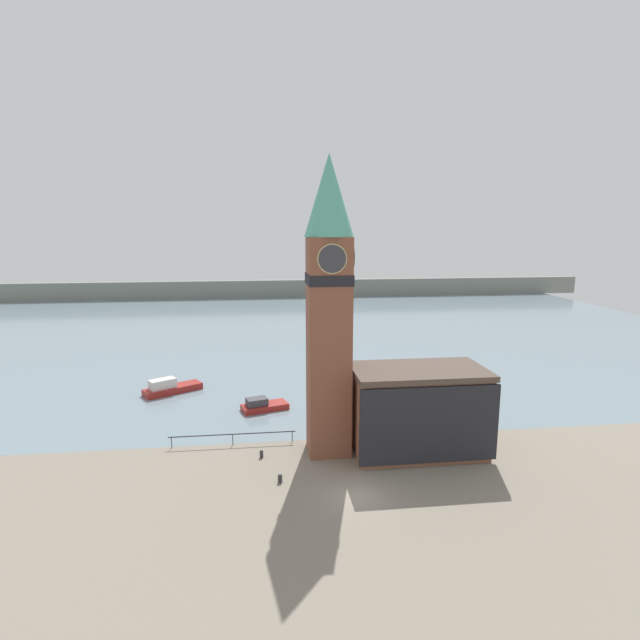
{
  "coord_description": "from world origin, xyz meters",
  "views": [
    {
      "loc": [
        -6.96,
        -33.58,
        19.78
      ],
      "look_at": [
        -2.08,
        6.11,
        12.39
      ],
      "focal_mm": 28.0,
      "sensor_mm": 36.0,
      "label": 1
    }
  ],
  "objects_px": {
    "clock_tower": "(329,300)",
    "mooring_bollard_near": "(261,453)",
    "mooring_bollard_far": "(280,478)",
    "boat_near": "(263,405)",
    "boat_far": "(170,388)",
    "pier_building": "(418,410)"
  },
  "relations": [
    {
      "from": "pier_building",
      "to": "boat_near",
      "type": "distance_m",
      "value": 18.52
    },
    {
      "from": "clock_tower",
      "to": "boat_far",
      "type": "relative_size",
      "value": 3.67
    },
    {
      "from": "mooring_bollard_near",
      "to": "mooring_bollard_far",
      "type": "height_order",
      "value": "mooring_bollard_far"
    },
    {
      "from": "clock_tower",
      "to": "boat_near",
      "type": "bearing_deg",
      "value": 117.78
    },
    {
      "from": "mooring_bollard_near",
      "to": "boat_near",
      "type": "bearing_deg",
      "value": 88.92
    },
    {
      "from": "boat_near",
      "to": "mooring_bollard_near",
      "type": "bearing_deg",
      "value": -108.67
    },
    {
      "from": "boat_far",
      "to": "mooring_bollard_far",
      "type": "height_order",
      "value": "boat_far"
    },
    {
      "from": "clock_tower",
      "to": "mooring_bollard_far",
      "type": "relative_size",
      "value": 37.69
    },
    {
      "from": "boat_near",
      "to": "mooring_bollard_far",
      "type": "bearing_deg",
      "value": -103.33
    },
    {
      "from": "boat_far",
      "to": "boat_near",
      "type": "bearing_deg",
      "value": -64.72
    },
    {
      "from": "boat_near",
      "to": "boat_far",
      "type": "height_order",
      "value": "boat_far"
    },
    {
      "from": "clock_tower",
      "to": "mooring_bollard_far",
      "type": "height_order",
      "value": "clock_tower"
    },
    {
      "from": "mooring_bollard_near",
      "to": "clock_tower",
      "type": "bearing_deg",
      "value": 6.28
    },
    {
      "from": "boat_far",
      "to": "mooring_bollard_far",
      "type": "bearing_deg",
      "value": -93.99
    },
    {
      "from": "boat_near",
      "to": "boat_far",
      "type": "bearing_deg",
      "value": 129.56
    },
    {
      "from": "clock_tower",
      "to": "mooring_bollard_near",
      "type": "bearing_deg",
      "value": -173.72
    },
    {
      "from": "boat_near",
      "to": "clock_tower",
      "type": "bearing_deg",
      "value": -79.82
    },
    {
      "from": "mooring_bollard_far",
      "to": "boat_far",
      "type": "bearing_deg",
      "value": 117.88
    },
    {
      "from": "pier_building",
      "to": "boat_far",
      "type": "relative_size",
      "value": 1.68
    },
    {
      "from": "pier_building",
      "to": "mooring_bollard_far",
      "type": "bearing_deg",
      "value": -161.65
    },
    {
      "from": "boat_far",
      "to": "mooring_bollard_near",
      "type": "bearing_deg",
      "value": -91.72
    },
    {
      "from": "boat_far",
      "to": "mooring_bollard_near",
      "type": "xyz_separation_m",
      "value": [
        10.95,
        -18.85,
        -0.32
      ]
    }
  ]
}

